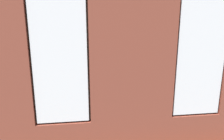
{
  "coord_description": "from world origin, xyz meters",
  "views": [
    {
      "loc": [
        0.77,
        5.67,
        2.3
      ],
      "look_at": [
        0.08,
        0.4,
        0.95
      ],
      "focal_mm": 35.0,
      "sensor_mm": 36.0,
      "label": 1
    }
  ],
  "objects": [
    {
      "name": "coffee_table",
      "position": [
        0.25,
        -0.39,
        0.37
      ],
      "size": [
        1.43,
        0.87,
        0.42
      ],
      "color": "olive",
      "rests_on": "ground_plane"
    },
    {
      "name": "couch_left",
      "position": [
        -2.36,
        0.64,
        0.33
      ],
      "size": [
        1.01,
        2.15,
        0.8
      ],
      "rotation": [
        0.0,
        0.0,
        1.64
      ],
      "color": "black",
      "rests_on": "ground_plane"
    },
    {
      "name": "potted_plant_beside_window_right",
      "position": [
        1.68,
        1.8,
        0.46
      ],
      "size": [
        0.73,
        0.66,
        1.1
      ],
      "color": "gray",
      "rests_on": "ground_plane"
    },
    {
      "name": "potted_plant_foreground_right",
      "position": [
        2.41,
        -1.68,
        0.7
      ],
      "size": [
        0.6,
        0.6,
        1.07
      ],
      "color": "#9E5638",
      "rests_on": "ground_plane"
    },
    {
      "name": "tv_flatscreen",
      "position": [
        2.71,
        0.01,
        0.85
      ],
      "size": [
        0.93,
        0.2,
        0.67
      ],
      "color": "black",
      "rests_on": "media_console"
    },
    {
      "name": "media_console",
      "position": [
        2.71,
        0.01,
        0.26
      ],
      "size": [
        0.96,
        0.42,
        0.52
      ],
      "primitive_type": "cube",
      "color": "black",
      "rests_on": "ground_plane"
    },
    {
      "name": "brick_wall_with_windows",
      "position": [
        -0.0,
        2.35,
        1.67
      ],
      "size": [
        6.11,
        0.3,
        3.36
      ],
      "color": "brown",
      "rests_on": "ground_plane"
    },
    {
      "name": "ground_plane",
      "position": [
        0.0,
        0.0,
        -0.05
      ],
      "size": [
        6.71,
        5.46,
        0.1
      ],
      "primitive_type": "cube",
      "color": "brown"
    },
    {
      "name": "table_plant_small",
      "position": [
        0.14,
        -0.26,
        0.54
      ],
      "size": [
        0.15,
        0.15,
        0.23
      ],
      "color": "gray",
      "rests_on": "coffee_table"
    },
    {
      "name": "candle_jar",
      "position": [
        -0.14,
        -0.54,
        0.47
      ],
      "size": [
        0.08,
        0.08,
        0.11
      ],
      "primitive_type": "cylinder",
      "color": "#B7333D",
      "rests_on": "coffee_table"
    },
    {
      "name": "remote_gray",
      "position": [
        0.25,
        -0.39,
        0.43
      ],
      "size": [
        0.09,
        0.18,
        0.02
      ],
      "primitive_type": "cube",
      "rotation": [
        0.0,
        0.0,
        6.01
      ],
      "color": "#59595B",
      "rests_on": "coffee_table"
    },
    {
      "name": "papasan_chair",
      "position": [
        0.84,
        -1.66,
        0.43
      ],
      "size": [
        1.02,
        1.02,
        0.66
      ],
      "color": "olive",
      "rests_on": "ground_plane"
    },
    {
      "name": "potted_plant_near_tv",
      "position": [
        2.15,
        0.93,
        0.78
      ],
      "size": [
        1.03,
        1.0,
        1.32
      ],
      "color": "gray",
      "rests_on": "ground_plane"
    },
    {
      "name": "potted_plant_mid_room_small",
      "position": [
        -1.16,
        -0.99,
        0.42
      ],
      "size": [
        0.37,
        0.37,
        0.64
      ],
      "color": "beige",
      "rests_on": "ground_plane"
    },
    {
      "name": "cup_ceramic",
      "position": [
        0.43,
        -0.5,
        0.46
      ],
      "size": [
        0.08,
        0.08,
        0.09
      ],
      "primitive_type": "cylinder",
      "color": "silver",
      "rests_on": "coffee_table"
    },
    {
      "name": "couch_by_window",
      "position": [
        0.01,
        1.7,
        0.33
      ],
      "size": [
        1.9,
        0.87,
        0.8
      ],
      "color": "black",
      "rests_on": "ground_plane"
    },
    {
      "name": "potted_plant_between_couches",
      "position": [
        -1.4,
        1.65,
        0.67
      ],
      "size": [
        0.74,
        0.74,
        1.02
      ],
      "color": "beige",
      "rests_on": "ground_plane"
    }
  ]
}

